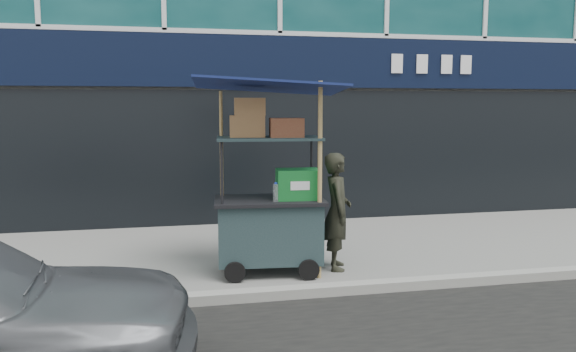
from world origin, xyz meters
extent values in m
plane|color=slate|center=(0.00, 0.00, 0.00)|extent=(80.00, 80.00, 0.00)
cube|color=gray|center=(0.00, -0.20, 0.06)|extent=(80.00, 0.18, 0.12)
cube|color=black|center=(0.00, 3.86, 2.90)|extent=(15.68, 0.06, 0.90)
cube|color=black|center=(0.00, 3.90, 1.20)|extent=(15.68, 0.04, 2.40)
cube|color=#1C2D2F|center=(-0.75, 0.82, 0.54)|extent=(1.36, 0.87, 0.76)
cylinder|color=black|center=(-1.24, 0.46, 0.13)|extent=(0.26, 0.08, 0.26)
cylinder|color=black|center=(-0.33, 0.38, 0.13)|extent=(0.26, 0.08, 0.26)
cube|color=black|center=(-0.75, 0.82, 0.94)|extent=(1.45, 0.96, 0.04)
cylinder|color=black|center=(-1.37, 0.55, 1.32)|extent=(0.04, 0.04, 0.81)
cylinder|color=black|center=(-0.19, 0.44, 1.32)|extent=(0.04, 0.04, 0.81)
cylinder|color=black|center=(-1.31, 1.19, 1.32)|extent=(0.04, 0.04, 0.81)
cylinder|color=black|center=(-0.13, 1.08, 1.32)|extent=(0.04, 0.04, 0.81)
cube|color=#1C2D2F|center=(-0.75, 0.82, 1.73)|extent=(1.36, 0.87, 0.03)
cylinder|color=olive|center=(-0.19, 0.44, 1.21)|extent=(0.06, 0.06, 2.43)
cylinder|color=olive|center=(-1.31, 1.19, 1.16)|extent=(0.05, 0.05, 2.32)
cube|color=#0B1040|center=(-0.75, 0.82, 2.37)|extent=(1.94, 1.46, 0.21)
cube|color=#0F6219|center=(-0.39, 0.73, 1.15)|extent=(0.57, 0.43, 0.38)
cylinder|color=silver|center=(-0.70, 0.59, 1.07)|extent=(0.08, 0.08, 0.22)
cylinder|color=#1835B4|center=(-0.70, 0.59, 1.19)|extent=(0.04, 0.04, 0.02)
cube|color=brown|center=(-1.01, 0.89, 1.88)|extent=(0.46, 0.36, 0.27)
cube|color=brown|center=(-0.54, 0.74, 1.86)|extent=(0.44, 0.34, 0.24)
cube|color=brown|center=(-0.98, 0.87, 2.12)|extent=(0.40, 0.31, 0.22)
imported|color=black|center=(0.15, 0.79, 0.77)|extent=(0.47, 0.62, 1.53)
camera|label=1|loc=(-1.97, -6.11, 2.15)|focal=35.00mm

